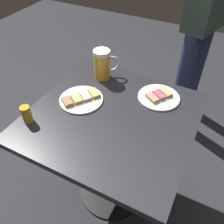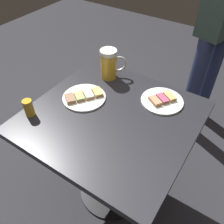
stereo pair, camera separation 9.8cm
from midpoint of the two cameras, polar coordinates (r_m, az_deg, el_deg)
ground_plane at (r=1.78m, az=1.66°, el=-18.00°), size 6.00×6.00×0.00m
cafe_table at (r=1.30m, az=2.17°, el=-5.42°), size 0.78×0.81×0.73m
plate_near at (r=1.29m, az=-4.51°, el=3.58°), size 0.23×0.23×0.03m
plate_far at (r=1.30m, az=13.99°, el=2.67°), size 0.22×0.22×0.03m
beer_mug at (r=1.41m, az=1.40°, el=11.32°), size 0.13×0.13×0.18m
beer_glass_small at (r=1.22m, az=-17.12°, el=0.87°), size 0.05×0.05×0.09m
patron_standing at (r=1.86m, az=26.22°, el=19.44°), size 0.36×0.26×1.61m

